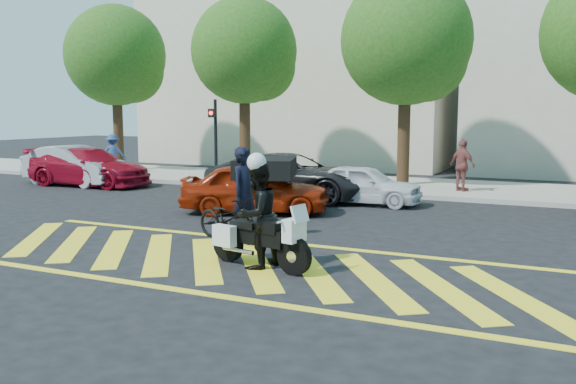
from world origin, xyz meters
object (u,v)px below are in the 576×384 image
at_px(officer_bike, 245,193).
at_px(bicycle, 228,219).
at_px(police_motorcycle, 258,238).
at_px(parked_mid_left, 291,176).
at_px(parked_mid_right, 363,184).
at_px(officer_moto, 257,215).
at_px(red_convertible, 255,188).
at_px(parked_left, 89,167).
at_px(parked_far_left, 75,165).

xyz_separation_m(officer_bike, bicycle, (-0.25, -0.31, -0.53)).
relative_size(bicycle, police_motorcycle, 0.84).
xyz_separation_m(parked_mid_left, parked_mid_right, (2.38, -0.00, -0.13)).
relative_size(officer_bike, parked_mid_right, 0.57).
distance_m(bicycle, officer_moto, 2.43).
bearing_deg(red_convertible, parked_left, 51.97).
height_order(red_convertible, parked_mid_right, red_convertible).
relative_size(officer_moto, parked_mid_left, 0.36).
bearing_deg(police_motorcycle, parked_mid_left, 124.18).
distance_m(police_motorcycle, parked_left, 13.89).
relative_size(officer_bike, parked_mid_left, 0.38).
xyz_separation_m(police_motorcycle, parked_far_left, (-12.10, 7.94, 0.21)).
relative_size(bicycle, parked_mid_right, 0.52).
bearing_deg(parked_mid_left, parked_far_left, 84.37).
height_order(bicycle, parked_far_left, parked_far_left).
distance_m(red_convertible, parked_mid_right, 3.53).
bearing_deg(parked_mid_left, bicycle, -172.72).
bearing_deg(red_convertible, officer_moto, -171.11).
height_order(officer_bike, parked_mid_right, officer_bike).
relative_size(bicycle, parked_left, 0.38).
bearing_deg(parked_mid_right, parked_mid_left, 88.10).
bearing_deg(parked_left, officer_bike, -123.05).
bearing_deg(officer_moto, parked_mid_right, -162.10).
relative_size(officer_moto, parked_left, 0.39).
height_order(officer_bike, police_motorcycle, officer_bike).
distance_m(officer_moto, parked_left, 13.89).
bearing_deg(parked_mid_left, police_motorcycle, -164.43).
xyz_separation_m(bicycle, officer_moto, (1.64, -1.73, 0.47)).
xyz_separation_m(bicycle, parked_left, (-9.75, 6.22, 0.23)).
relative_size(police_motorcycle, parked_left, 0.45).
distance_m(bicycle, parked_far_left, 12.16).
relative_size(officer_bike, parked_far_left, 0.45).
relative_size(bicycle, red_convertible, 0.45).
bearing_deg(bicycle, red_convertible, 37.19).
bearing_deg(parked_mid_right, police_motorcycle, -176.87).
bearing_deg(officer_bike, parked_mid_right, 2.64).
xyz_separation_m(red_convertible, parked_far_left, (-9.27, 2.81, 0.05)).
bearing_deg(parked_mid_left, parked_mid_right, -95.63).
xyz_separation_m(bicycle, red_convertible, (-1.18, 3.40, 0.21)).
height_order(officer_moto, parked_left, officer_moto).
bearing_deg(officer_moto, officer_bike, -132.66).
xyz_separation_m(police_motorcycle, red_convertible, (-2.83, 5.13, 0.16)).
xyz_separation_m(officer_bike, red_convertible, (-1.42, 3.10, -0.32)).
relative_size(officer_moto, red_convertible, 0.47).
bearing_deg(officer_moto, bicycle, -123.61).
height_order(police_motorcycle, officer_moto, officer_moto).
distance_m(officer_bike, parked_mid_left, 6.15).
xyz_separation_m(bicycle, parked_far_left, (-10.45, 6.22, 0.26)).
height_order(parked_mid_left, parked_mid_right, parked_mid_left).
height_order(officer_moto, parked_far_left, officer_moto).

